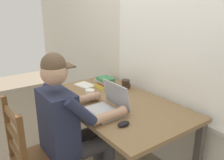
{
  "coord_description": "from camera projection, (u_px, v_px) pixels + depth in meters",
  "views": [
    {
      "loc": [
        1.59,
        -1.18,
        1.57
      ],
      "look_at": [
        0.03,
        -0.05,
        0.95
      ],
      "focal_mm": 37.48,
      "sensor_mm": 36.0,
      "label": 1
    }
  ],
  "objects": [
    {
      "name": "paper_pile_near_laptop",
      "position": [
        85.0,
        85.0,
        2.55
      ],
      "size": [
        0.23,
        0.18,
        0.01
      ],
      "primitive_type": "cube",
      "rotation": [
        0.0,
        0.0,
        0.18
      ],
      "color": "white",
      "rests_on": "desk"
    },
    {
      "name": "computer_mouse",
      "position": [
        124.0,
        124.0,
        1.7
      ],
      "size": [
        0.06,
        0.1,
        0.03
      ],
      "primitive_type": "ellipsoid",
      "color": "black",
      "rests_on": "desk"
    },
    {
      "name": "desk",
      "position": [
        115.0,
        110.0,
        2.17
      ],
      "size": [
        1.45,
        0.83,
        0.73
      ],
      "color": "olive",
      "rests_on": "ground"
    },
    {
      "name": "coffee_mug_dark",
      "position": [
        126.0,
        84.0,
        2.45
      ],
      "size": [
        0.12,
        0.09,
        0.09
      ],
      "color": "#38281E",
      "rests_on": "desk"
    },
    {
      "name": "seated_person",
      "position": [
        71.0,
        123.0,
        1.81
      ],
      "size": [
        0.5,
        0.6,
        1.26
      ],
      "color": "#232842",
      "rests_on": "ground"
    },
    {
      "name": "book_stack_main",
      "position": [
        105.0,
        82.0,
        2.5
      ],
      "size": [
        0.2,
        0.18,
        0.1
      ],
      "color": "gold",
      "rests_on": "desk"
    },
    {
      "name": "back_wall",
      "position": [
        156.0,
        35.0,
        2.24
      ],
      "size": [
        6.0,
        0.08,
        2.6
      ],
      "color": "silver",
      "rests_on": "ground"
    },
    {
      "name": "coffee_mug_white",
      "position": [
        90.0,
        95.0,
        2.17
      ],
      "size": [
        0.12,
        0.08,
        0.09
      ],
      "color": "white",
      "rests_on": "desk"
    },
    {
      "name": "laptop",
      "position": [
        108.0,
        105.0,
        1.92
      ],
      "size": [
        0.33,
        0.28,
        0.23
      ],
      "color": "#ADAFB2",
      "rests_on": "desk"
    }
  ]
}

